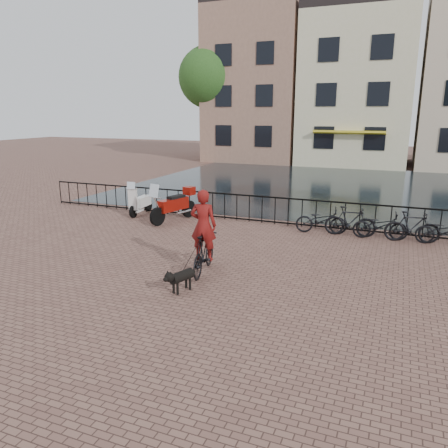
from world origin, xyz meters
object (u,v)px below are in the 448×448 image
at_px(cyclist, 204,237).
at_px(scooter, 141,197).
at_px(dog, 182,279).
at_px(motorcycle, 173,201).

relative_size(cyclist, scooter, 1.60).
distance_m(dog, motorcycle, 6.77).
xyz_separation_m(motorcycle, scooter, (-1.78, 0.53, -0.06)).
relative_size(dog, scooter, 0.58).
bearing_deg(scooter, dog, -54.89).
height_order(dog, motorcycle, motorcycle).
bearing_deg(cyclist, motorcycle, -62.45).
bearing_deg(dog, motorcycle, 138.80).
bearing_deg(scooter, cyclist, -48.60).
xyz_separation_m(dog, motorcycle, (-3.37, 5.85, 0.49)).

